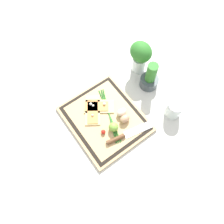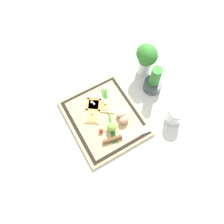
# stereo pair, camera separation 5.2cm
# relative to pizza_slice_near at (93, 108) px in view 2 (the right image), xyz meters

# --- Properties ---
(ground_plane) EXTENTS (6.00, 6.00, 0.00)m
(ground_plane) POSITION_rel_pizza_slice_near_xyz_m (0.08, 0.03, -0.03)
(ground_plane) COLOR silver
(cutting_board) EXTENTS (0.43, 0.37, 0.02)m
(cutting_board) POSITION_rel_pizza_slice_near_xyz_m (0.08, 0.03, -0.02)
(cutting_board) COLOR tan
(cutting_board) RESTS_ON ground_plane
(pizza_slice_near) EXTENTS (0.19, 0.17, 0.02)m
(pizza_slice_near) POSITION_rel_pizza_slice_near_xyz_m (0.00, 0.00, 0.00)
(pizza_slice_near) COLOR #DBBC7F
(pizza_slice_near) RESTS_ON cutting_board
(pizza_slice_far) EXTENTS (0.16, 0.18, 0.02)m
(pizza_slice_far) POSITION_rel_pizza_slice_near_xyz_m (-0.00, 0.04, 0.00)
(pizza_slice_far) COLOR #DBBC7F
(pizza_slice_far) RESTS_ON cutting_board
(knife) EXTENTS (0.08, 0.26, 0.02)m
(knife) POSITION_rel_pizza_slice_near_xyz_m (0.21, 0.04, 0.00)
(knife) COLOR silver
(knife) RESTS_ON cutting_board
(egg_brown) EXTENTS (0.04, 0.06, 0.04)m
(egg_brown) POSITION_rel_pizza_slice_near_xyz_m (0.15, 0.11, 0.02)
(egg_brown) COLOR tan
(egg_brown) RESTS_ON cutting_board
(egg_pink) EXTENTS (0.04, 0.06, 0.04)m
(egg_pink) POSITION_rel_pizza_slice_near_xyz_m (0.11, 0.12, 0.02)
(egg_pink) COLOR beige
(egg_pink) RESTS_ON cutting_board
(lime) EXTENTS (0.05, 0.05, 0.05)m
(lime) POSITION_rel_pizza_slice_near_xyz_m (0.15, 0.03, 0.02)
(lime) COLOR #7FB742
(lime) RESTS_ON cutting_board
(cherry_tomato_red) EXTENTS (0.02, 0.02, 0.02)m
(cherry_tomato_red) POSITION_rel_pizza_slice_near_xyz_m (0.14, -0.03, 0.01)
(cherry_tomato_red) COLOR red
(cherry_tomato_red) RESTS_ON cutting_board
(scallion_bunch) EXTENTS (0.32, 0.13, 0.01)m
(scallion_bunch) POSITION_rel_pizza_slice_near_xyz_m (0.08, 0.06, -0.00)
(scallion_bunch) COLOR #2D7528
(scallion_bunch) RESTS_ON cutting_board
(herb_pot) EXTENTS (0.10, 0.10, 0.18)m
(herb_pot) POSITION_rel_pizza_slice_near_xyz_m (0.04, 0.36, 0.04)
(herb_pot) COLOR #3D474C
(herb_pot) RESTS_ON ground_plane
(sauce_jar) EXTENTS (0.09, 0.09, 0.10)m
(sauce_jar) POSITION_rel_pizza_slice_near_xyz_m (0.26, 0.35, 0.02)
(sauce_jar) COLOR silver
(sauce_jar) RESTS_ON ground_plane
(herb_glass) EXTENTS (0.13, 0.11, 0.21)m
(herb_glass) POSITION_rel_pizza_slice_near_xyz_m (-0.08, 0.39, 0.10)
(herb_glass) COLOR silver
(herb_glass) RESTS_ON ground_plane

